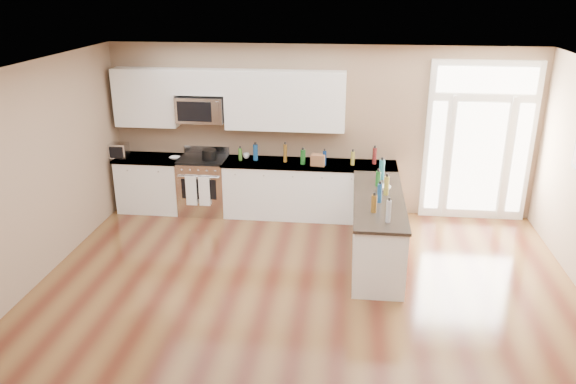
{
  "coord_description": "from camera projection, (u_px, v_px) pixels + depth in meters",
  "views": [
    {
      "loc": [
        0.52,
        -5.04,
        3.72
      ],
      "look_at": [
        -0.31,
        2.0,
        1.05
      ],
      "focal_mm": 35.0,
      "sensor_mm": 36.0,
      "label": 1
    }
  ],
  "objects": [
    {
      "name": "entry_door",
      "position": [
        479.0,
        142.0,
        8.99
      ],
      "size": [
        1.7,
        0.1,
        2.6
      ],
      "color": "white",
      "rests_on": "ground"
    },
    {
      "name": "microwave",
      "position": [
        201.0,
        109.0,
        9.18
      ],
      "size": [
        0.78,
        0.41,
        0.42
      ],
      "color": "silver",
      "rests_on": "room_shell"
    },
    {
      "name": "cardboard_box",
      "position": [
        318.0,
        160.0,
        9.02
      ],
      "size": [
        0.24,
        0.19,
        0.18
      ],
      "primitive_type": "cube",
      "rotation": [
        0.0,
        0.0,
        -0.13
      ],
      "color": "brown",
      "rests_on": "back_cabinet_right"
    },
    {
      "name": "upper_cabinet_short",
      "position": [
        200.0,
        82.0,
        9.06
      ],
      "size": [
        0.82,
        0.33,
        0.4
      ],
      "primitive_type": "cube",
      "color": "white",
      "rests_on": "room_shell"
    },
    {
      "name": "ground",
      "position": [
        295.0,
        349.0,
        6.06
      ],
      "size": [
        8.0,
        8.0,
        0.0
      ],
      "primitive_type": "plane",
      "color": "#4E2215"
    },
    {
      "name": "upper_cabinet_left",
      "position": [
        146.0,
        97.0,
        9.25
      ],
      "size": [
        1.04,
        0.33,
        0.95
      ],
      "primitive_type": "cube",
      "color": "white",
      "rests_on": "room_shell"
    },
    {
      "name": "cup_counter",
      "position": [
        246.0,
        156.0,
        9.39
      ],
      "size": [
        0.15,
        0.15,
        0.09
      ],
      "primitive_type": "imported",
      "rotation": [
        0.0,
        0.0,
        -0.43
      ],
      "color": "white",
      "rests_on": "back_cabinet_right"
    },
    {
      "name": "back_cabinet_left",
      "position": [
        151.0,
        185.0,
        9.64
      ],
      "size": [
        1.1,
        0.66,
        0.94
      ],
      "color": "white",
      "rests_on": "ground"
    },
    {
      "name": "stockpot",
      "position": [
        209.0,
        154.0,
        9.27
      ],
      "size": [
        0.24,
        0.24,
        0.19
      ],
      "primitive_type": "cylinder",
      "rotation": [
        0.0,
        0.0,
        -0.01
      ],
      "color": "black",
      "rests_on": "kitchen_range"
    },
    {
      "name": "counter_bottles",
      "position": [
        340.0,
        170.0,
        8.42
      ],
      "size": [
        2.39,
        2.42,
        0.3
      ],
      "color": "#19591E",
      "rests_on": "back_cabinet_right"
    },
    {
      "name": "kitchen_range",
      "position": [
        204.0,
        185.0,
        9.53
      ],
      "size": [
        0.79,
        0.7,
        1.08
      ],
      "color": "silver",
      "rests_on": "ground"
    },
    {
      "name": "bowl_left",
      "position": [
        175.0,
        158.0,
        9.35
      ],
      "size": [
        0.19,
        0.19,
        0.04
      ],
      "primitive_type": "imported",
      "rotation": [
        0.0,
        0.0,
        -0.15
      ],
      "color": "white",
      "rests_on": "back_cabinet_left"
    },
    {
      "name": "upper_cabinet_right",
      "position": [
        285.0,
        101.0,
        9.0
      ],
      "size": [
        1.94,
        0.33,
        0.95
      ],
      "primitive_type": "cube",
      "color": "white",
      "rests_on": "room_shell"
    },
    {
      "name": "bowl_peninsula",
      "position": [
        385.0,
        188.0,
        7.98
      ],
      "size": [
        0.2,
        0.2,
        0.06
      ],
      "primitive_type": "imported",
      "rotation": [
        0.0,
        0.0,
        -0.08
      ],
      "color": "white",
      "rests_on": "peninsula_cabinet"
    },
    {
      "name": "back_cabinet_right",
      "position": [
        309.0,
        191.0,
        9.35
      ],
      "size": [
        2.85,
        0.66,
        0.94
      ],
      "color": "white",
      "rests_on": "ground"
    },
    {
      "name": "peninsula_cabinet",
      "position": [
        377.0,
        231.0,
        7.88
      ],
      "size": [
        0.69,
        2.32,
        0.94
      ],
      "color": "white",
      "rests_on": "ground"
    },
    {
      "name": "toaster_oven",
      "position": [
        119.0,
        150.0,
        9.4
      ],
      "size": [
        0.29,
        0.23,
        0.25
      ],
      "primitive_type": "cube",
      "rotation": [
        0.0,
        0.0,
        0.0
      ],
      "color": "silver",
      "rests_on": "back_cabinet_left"
    },
    {
      "name": "room_shell",
      "position": [
        295.0,
        202.0,
        5.45
      ],
      "size": [
        8.0,
        8.0,
        8.0
      ],
      "color": "#8D7259",
      "rests_on": "ground"
    }
  ]
}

